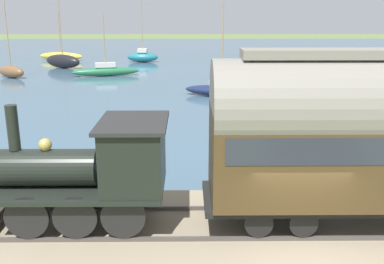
{
  "coord_description": "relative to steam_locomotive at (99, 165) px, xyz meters",
  "views": [
    {
      "loc": [
        -10.71,
        2.85,
        6.46
      ],
      "look_at": [
        6.89,
        2.67,
        1.52
      ],
      "focal_mm": 42.0,
      "sensor_mm": 36.0,
      "label": 1
    }
  ],
  "objects": [
    {
      "name": "sailboat_brown",
      "position": [
        30.45,
        14.04,
        -1.61
      ],
      "size": [
        2.79,
        3.44,
        8.27
      ],
      "rotation": [
        0.0,
        0.0,
        -0.58
      ],
      "color": "brown",
      "rests_on": "harbor_water"
    },
    {
      "name": "sailboat_navy",
      "position": [
        21.21,
        -4.99,
        -1.76
      ],
      "size": [
        3.38,
        5.86,
        7.09
      ],
      "rotation": [
        0.0,
        0.0,
        -0.35
      ],
      "color": "#192347",
      "rests_on": "harbor_water"
    },
    {
      "name": "rowboat_off_pier",
      "position": [
        8.48,
        -7.17,
        -2.03
      ],
      "size": [
        1.17,
        1.98,
        0.44
      ],
      "rotation": [
        0.0,
        0.0,
        -0.17
      ],
      "color": "silver",
      "rests_on": "harbor_water"
    },
    {
      "name": "steam_locomotive",
      "position": [
        0.0,
        0.0,
        0.0
      ],
      "size": [
        2.47,
        5.15,
        3.37
      ],
      "color": "black",
      "rests_on": "rail_embankment"
    },
    {
      "name": "rail_embankment",
      "position": [
        0.0,
        -5.3,
        -2.03
      ],
      "size": [
        4.95,
        56.0,
        0.58
      ],
      "color": "gray",
      "rests_on": "ground"
    },
    {
      "name": "rowboat_mid_harbor",
      "position": [
        6.46,
        -10.82,
        -2.0
      ],
      "size": [
        1.07,
        2.49,
        0.52
      ],
      "rotation": [
        0.0,
        0.0,
        0.05
      ],
      "color": "silver",
      "rests_on": "harbor_water"
    },
    {
      "name": "passenger_coach",
      "position": [
        -0.0,
        -7.61,
        0.94
      ],
      "size": [
        2.62,
        9.44,
        4.82
      ],
      "color": "black",
      "rests_on": "rail_embankment"
    },
    {
      "name": "harbor_water",
      "position": [
        42.78,
        -5.3,
        -2.26
      ],
      "size": [
        80.0,
        80.0,
        0.01
      ],
      "color": "#426075",
      "rests_on": "ground"
    },
    {
      "name": "sailboat_green",
      "position": [
        31.45,
        5.4,
        -1.76
      ],
      "size": [
        2.46,
        6.43,
        5.78
      ],
      "rotation": [
        0.0,
        0.0,
        0.23
      ],
      "color": "#236B42",
      "rests_on": "harbor_water"
    },
    {
      "name": "sailboat_teal",
      "position": [
        42.67,
        2.92,
        -1.6
      ],
      "size": [
        1.95,
        3.76,
        7.6
      ],
      "rotation": [
        0.0,
        0.0,
        -0.06
      ],
      "color": "#1E707A",
      "rests_on": "harbor_water"
    },
    {
      "name": "sailboat_yellow",
      "position": [
        44.52,
        13.2,
        -1.73
      ],
      "size": [
        2.25,
        5.79,
        5.94
      ],
      "rotation": [
        0.0,
        0.0,
        -0.22
      ],
      "color": "gold",
      "rests_on": "harbor_water"
    },
    {
      "name": "ground_plane",
      "position": [
        -0.9,
        -5.3,
        -2.26
      ],
      "size": [
        200.0,
        200.0,
        0.0
      ],
      "primitive_type": "plane",
      "color": "#607542"
    },
    {
      "name": "sailboat_black",
      "position": [
        37.3,
        11.04,
        -1.49
      ],
      "size": [
        3.57,
        4.77,
        8.63
      ],
      "rotation": [
        0.0,
        0.0,
        -0.52
      ],
      "color": "black",
      "rests_on": "harbor_water"
    },
    {
      "name": "rowboat_near_shore",
      "position": [
        9.52,
        -9.68,
        -2.1
      ],
      "size": [
        1.0,
        2.1,
        0.3
      ],
      "rotation": [
        0.0,
        0.0,
        -0.08
      ],
      "color": "silver",
      "rests_on": "harbor_water"
    }
  ]
}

